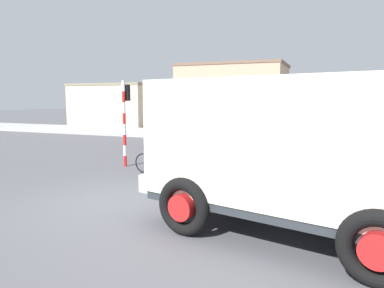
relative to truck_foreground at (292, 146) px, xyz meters
name	(u,v)px	position (x,y,z in m)	size (l,w,h in m)	color
ground_plane	(114,202)	(-4.24, 0.36, -1.67)	(120.00, 120.00, 0.00)	#56565B
sidewalk_far	(250,137)	(-4.24, 15.62, -1.59)	(80.00, 5.00, 0.16)	#ADADA8
truck_foreground	(292,146)	(0.00, 0.00, 0.00)	(5.83, 3.69, 2.90)	silver
cyclist	(156,149)	(-4.75, 3.60, -0.80)	(1.73, 0.50, 1.72)	black
traffic_light_pole	(125,111)	(-6.49, 4.48, 0.40)	(0.24, 0.43, 3.20)	red
car_red_near	(185,132)	(-6.30, 9.70, -0.85)	(4.31, 2.73, 1.60)	red
pedestrian_near_kerb	(350,135)	(1.47, 10.99, -0.82)	(0.34, 0.22, 1.62)	#2D334C
building_corner_left	(118,105)	(-17.79, 20.87, 0.26)	(7.53, 5.40, 3.84)	beige
building_mid_block	(233,97)	(-7.04, 21.63, 0.98)	(8.48, 5.67, 5.29)	tan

